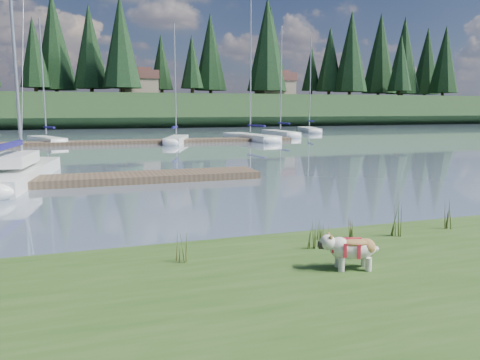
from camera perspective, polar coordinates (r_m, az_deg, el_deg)
name	(u,v)px	position (r m, az deg, el deg)	size (l,w,h in m)	color
ground	(123,144)	(40.54, -14.11, 4.29)	(200.00, 200.00, 0.00)	gray
bank	(368,351)	(5.95, 15.36, -19.44)	(60.00, 9.00, 0.35)	#304E1D
ridge	(102,111)	(83.38, -16.47, 8.07)	(200.00, 20.00, 5.00)	#1D3419
bulldog	(352,247)	(7.91, 13.47, -7.99)	(0.99, 0.55, 0.58)	silver
sailboat_main	(22,169)	(21.85, -25.01, 1.25)	(2.98, 9.44, 13.31)	white
dock_near	(60,181)	(19.55, -21.09, -0.11)	(16.00, 2.00, 0.30)	#4C3D2C
dock_far	(147,142)	(40.73, -11.30, 4.62)	(26.00, 2.20, 0.30)	#4C3D2C
sailboat_bg_1	(44,139)	(43.37, -22.75, 4.59)	(3.84, 6.84, 10.34)	white
sailboat_bg_2	(177,139)	(41.04, -7.64, 4.99)	(3.41, 6.61, 10.01)	white
sailboat_bg_3	(246,136)	(44.55, 0.77, 5.35)	(3.23, 9.31, 13.30)	white
sailboat_bg_4	(278,133)	(51.18, 4.63, 5.76)	(1.65, 7.83, 11.53)	white
sailboat_bg_5	(308,129)	(60.39, 8.29, 6.14)	(3.64, 8.31, 11.66)	white
weed_0	(312,237)	(8.92, 8.72, -6.86)	(0.17, 0.14, 0.53)	#475B23
weed_1	(324,230)	(9.53, 10.20, -6.06)	(0.17, 0.14, 0.47)	#475B23
weed_2	(399,221)	(10.15, 18.79, -4.75)	(0.17, 0.14, 0.76)	#475B23
weed_3	(182,248)	(8.12, -7.06, -8.28)	(0.17, 0.14, 0.57)	#475B23
weed_4	(349,229)	(9.76, 13.17, -5.79)	(0.17, 0.14, 0.47)	#475B23
weed_5	(449,216)	(11.22, 24.15, -3.99)	(0.17, 0.14, 0.68)	#475B23
mud_lip	(245,251)	(9.67, 0.60, -8.64)	(60.00, 0.50, 0.14)	#33281C
conifer_3	(34,52)	(83.09, -23.85, 14.08)	(4.84, 4.84, 12.25)	#382619
conifer_4	(121,42)	(77.23, -14.31, 16.01)	(6.16, 6.16, 15.10)	#382619
conifer_5	(192,62)	(82.69, -5.89, 14.15)	(3.96, 3.96, 10.35)	#382619
conifer_6	(267,44)	(84.96, 3.33, 16.19)	(7.04, 7.04, 17.00)	#382619
conifer_7	(330,59)	(93.40, 10.88, 14.26)	(5.28, 5.28, 13.20)	#382619
conifer_8	(400,63)	(97.04, 18.96, 13.33)	(4.62, 4.62, 11.77)	#382619
conifer_9	(445,60)	(107.66, 23.68, 13.30)	(5.94, 5.94, 14.62)	#382619
house_1	(138,82)	(81.94, -12.29, 11.59)	(6.30, 5.30, 4.65)	gray
house_2	(275,84)	(86.03, 4.31, 11.61)	(6.30, 5.30, 4.65)	gray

